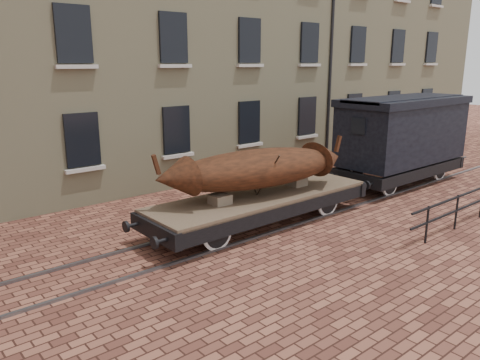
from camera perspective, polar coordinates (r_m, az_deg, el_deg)
ground at (r=13.26m, az=0.48°, el=-6.05°), size 90.00×90.00×0.00m
warehouse_cream at (r=22.51m, az=-10.94°, el=20.12°), size 40.00×10.19×14.00m
rail_track at (r=13.25m, az=0.48°, el=-5.93°), size 30.00×1.52×0.06m
flatcar_wagon at (r=13.43m, az=2.56°, el=-2.49°), size 7.82×2.12×1.18m
iron_boat at (r=13.08m, az=2.11°, el=1.43°), size 6.10×2.51×1.49m
goods_van at (r=18.71m, az=19.26°, el=5.74°), size 6.45×2.35×3.33m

